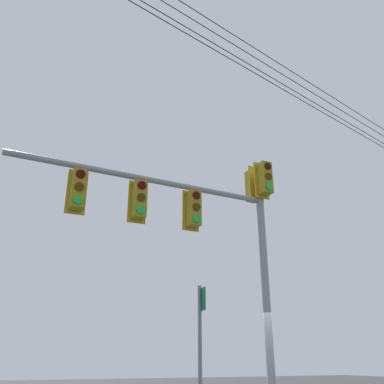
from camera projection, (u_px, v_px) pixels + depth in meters
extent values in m
cylinder|color=gray|center=(266.00, 291.00, 10.49)|extent=(0.20, 0.20, 6.05)
cylinder|color=gray|center=(148.00, 180.00, 10.05)|extent=(6.47, 0.43, 0.14)
cube|color=olive|center=(265.00, 178.00, 11.35)|extent=(0.31, 0.31, 0.90)
cube|color=#B29319|center=(261.00, 181.00, 11.49)|extent=(0.44, 0.06, 1.04)
cylinder|color=#360503|center=(268.00, 166.00, 11.33)|extent=(0.20, 0.04, 0.20)
cylinder|color=#3C2703|center=(269.00, 176.00, 11.21)|extent=(0.20, 0.04, 0.20)
cylinder|color=green|center=(269.00, 187.00, 11.10)|extent=(0.20, 0.04, 0.20)
cube|color=olive|center=(252.00, 186.00, 11.85)|extent=(0.31, 0.31, 0.90)
cube|color=#B29319|center=(256.00, 184.00, 11.71)|extent=(0.44, 0.06, 1.04)
cylinder|color=#360503|center=(249.00, 179.00, 12.10)|extent=(0.20, 0.04, 0.20)
cylinder|color=#3C2703|center=(249.00, 188.00, 11.98)|extent=(0.20, 0.04, 0.20)
cylinder|color=green|center=(250.00, 198.00, 11.87)|extent=(0.20, 0.04, 0.20)
cube|color=olive|center=(194.00, 209.00, 10.35)|extent=(0.31, 0.31, 0.90)
cube|color=#B29319|center=(191.00, 211.00, 10.49)|extent=(0.44, 0.05, 1.04)
cylinder|color=#360503|center=(196.00, 195.00, 10.33)|extent=(0.20, 0.04, 0.20)
cylinder|color=#3C2703|center=(197.00, 207.00, 10.21)|extent=(0.20, 0.04, 0.20)
cylinder|color=green|center=(197.00, 218.00, 10.10)|extent=(0.20, 0.04, 0.20)
cube|color=olive|center=(139.00, 200.00, 9.77)|extent=(0.30, 0.30, 0.90)
cube|color=#B29319|center=(137.00, 202.00, 9.91)|extent=(0.44, 0.04, 1.04)
cylinder|color=#360503|center=(142.00, 185.00, 9.74)|extent=(0.20, 0.03, 0.20)
cylinder|color=#3C2703|center=(141.00, 197.00, 9.63)|extent=(0.20, 0.03, 0.20)
cylinder|color=green|center=(141.00, 210.00, 9.51)|extent=(0.20, 0.03, 0.20)
cube|color=olive|center=(78.00, 189.00, 9.18)|extent=(0.30, 0.30, 0.90)
cube|color=#B29319|center=(77.00, 192.00, 9.32)|extent=(0.44, 0.05, 1.04)
cylinder|color=#360503|center=(81.00, 174.00, 9.15)|extent=(0.20, 0.03, 0.20)
cylinder|color=#3C2703|center=(79.00, 187.00, 9.04)|extent=(0.20, 0.03, 0.20)
cylinder|color=green|center=(78.00, 200.00, 8.93)|extent=(0.20, 0.03, 0.20)
cylinder|color=slate|center=(200.00, 364.00, 7.34)|extent=(0.07, 0.07, 2.71)
cube|color=#0C7238|center=(202.00, 300.00, 7.76)|extent=(0.08, 0.39, 0.41)
cube|color=white|center=(202.00, 300.00, 7.77)|extent=(0.06, 0.33, 0.35)
cylinder|color=black|center=(272.00, 83.00, 13.59)|extent=(20.57, 5.82, 0.40)
cylinder|color=black|center=(271.00, 77.00, 13.67)|extent=(20.57, 5.82, 0.40)
cylinder|color=black|center=(271.00, 67.00, 13.83)|extent=(20.57, 5.82, 0.40)
cylinder|color=black|center=(270.00, 58.00, 13.98)|extent=(20.57, 5.82, 0.40)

